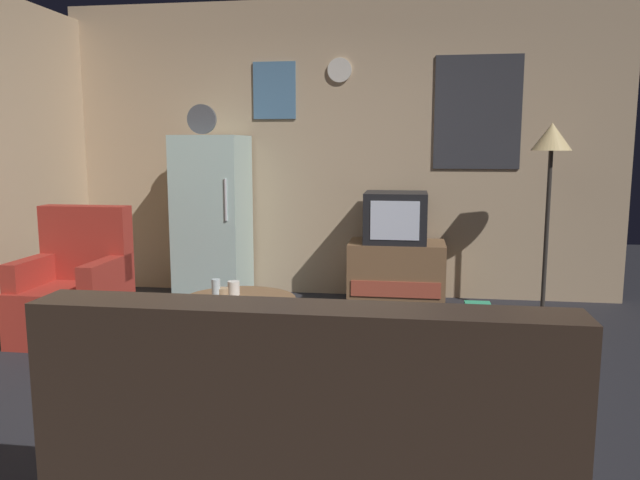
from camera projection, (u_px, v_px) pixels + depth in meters
name	position (u px, v px, depth m)	size (l,w,h in m)	color
ground_plane	(286.00, 390.00, 3.58)	(12.00, 12.00, 0.00)	#232328
wall_with_art	(338.00, 150.00, 5.77)	(5.20, 0.12, 2.73)	tan
fridge	(213.00, 218.00, 5.64)	(0.60, 0.62, 1.77)	silver
tv_stand	(396.00, 273.00, 5.49)	(0.84, 0.53, 0.57)	brown
crt_tv	(396.00, 217.00, 5.41)	(0.54, 0.51, 0.44)	black
standing_lamp	(551.00, 152.00, 4.96)	(0.32, 0.32, 1.59)	#332D28
coffee_table	(239.00, 334.00, 3.90)	(0.72, 0.72, 0.46)	brown
wine_glass	(216.00, 291.00, 3.75)	(0.05, 0.05, 0.15)	silver
mug_ceramic_white	(234.00, 288.00, 3.96)	(0.08, 0.08, 0.09)	silver
mug_ceramic_tan	(222.00, 295.00, 3.77)	(0.08, 0.08, 0.09)	tan
armchair	(75.00, 292.00, 4.55)	(0.68, 0.68, 0.96)	#A52D23
couch	(312.00, 455.00, 2.20)	(1.70, 0.80, 0.92)	#38281E
book_stack	(477.00, 306.00, 5.36)	(0.22, 0.15, 0.06)	beige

